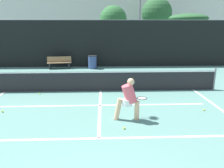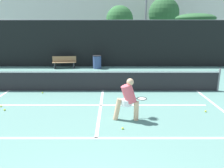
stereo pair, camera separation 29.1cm
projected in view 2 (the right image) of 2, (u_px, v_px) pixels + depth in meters
court_baseline_near at (96, 138)px, 6.06m from camera, size 11.00×0.10×0.01m
court_service_line at (100, 105)px, 8.56m from camera, size 8.25×0.10×0.01m
court_center_mark at (100, 108)px, 8.26m from camera, size 0.10×4.56×0.01m
court_sideline_right at (219, 108)px, 8.27m from camera, size 0.10×5.56×0.01m
net at (102, 80)px, 10.33m from camera, size 11.09×0.09×1.07m
fence_back at (106, 44)px, 16.19m from camera, size 24.00×0.06×3.42m
player_practicing at (128, 98)px, 7.06m from camera, size 1.15×0.60×1.42m
tennis_ball_scattered_0 at (122, 128)px, 6.57m from camera, size 0.07×0.07×0.07m
tennis_ball_scattered_2 at (0, 106)px, 8.38m from camera, size 0.07×0.07×0.07m
tennis_ball_scattered_3 at (205, 111)px, 7.88m from camera, size 0.07×0.07×0.07m
tennis_ball_scattered_4 at (4, 110)px, 8.00m from camera, size 0.07×0.07×0.07m
tennis_ball_scattered_6 at (42, 93)px, 10.04m from camera, size 0.07×0.07×0.07m
courtside_bench at (64, 62)px, 15.80m from camera, size 1.73×0.60×0.86m
trash_bin at (97, 62)px, 15.76m from camera, size 0.63×0.63×0.94m
parked_car at (60, 54)px, 18.73m from camera, size 1.80×4.03×1.49m
floodlight_mast at (146, 3)px, 19.21m from camera, size 1.10×0.24×7.64m
tree_west at (119, 20)px, 23.42m from camera, size 2.89×2.89×5.09m
tree_mid at (163, 13)px, 25.13m from camera, size 3.49×3.49×6.15m
tree_east at (195, 19)px, 20.31m from camera, size 3.65×3.65×4.11m
building_far at (108, 22)px, 29.69m from camera, size 36.00×2.40×6.82m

